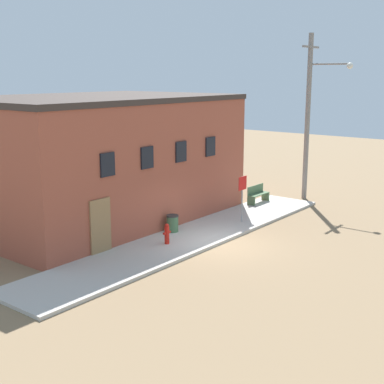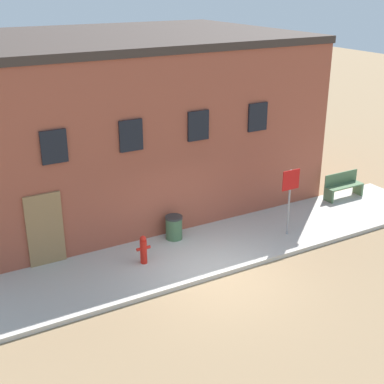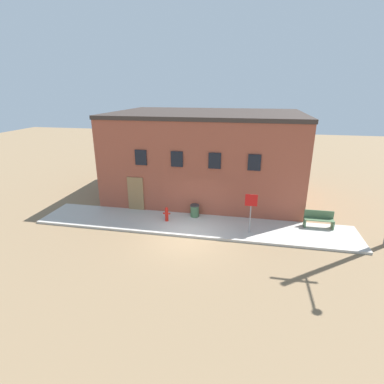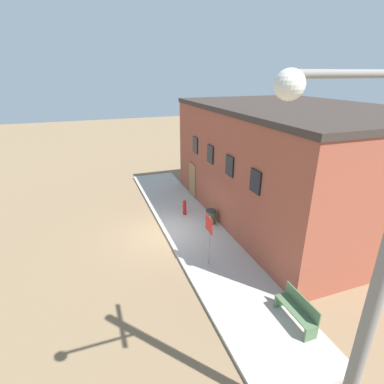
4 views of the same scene
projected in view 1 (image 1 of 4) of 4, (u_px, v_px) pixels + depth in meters
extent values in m
plane|color=#846B4C|center=(220.00, 245.00, 21.61)|extent=(80.00, 80.00, 0.00)
cube|color=#BCB7AD|center=(192.00, 237.00, 22.47)|extent=(17.50, 2.88, 0.13)
cube|color=#9E4C38|center=(97.00, 160.00, 25.22)|extent=(12.44, 8.44, 5.55)
cube|color=#382D28|center=(94.00, 98.00, 24.59)|extent=(12.54, 8.54, 0.24)
cube|color=black|center=(107.00, 165.00, 20.00)|extent=(0.70, 0.08, 0.90)
cube|color=black|center=(147.00, 158.00, 21.67)|extent=(0.70, 0.08, 0.90)
cube|color=black|center=(181.00, 152.00, 23.35)|extent=(0.70, 0.08, 0.90)
cube|color=black|center=(210.00, 147.00, 25.02)|extent=(0.70, 0.08, 0.90)
cube|color=#937047|center=(100.00, 227.00, 20.15)|extent=(1.00, 0.08, 2.20)
cylinder|color=red|center=(167.00, 235.00, 21.28)|extent=(0.19, 0.19, 0.70)
sphere|color=red|center=(167.00, 226.00, 21.19)|extent=(0.17, 0.17, 0.17)
cylinder|color=red|center=(164.00, 234.00, 21.14)|extent=(0.11, 0.09, 0.09)
cylinder|color=red|center=(169.00, 232.00, 21.37)|extent=(0.11, 0.09, 0.09)
cylinder|color=gray|center=(242.00, 199.00, 24.36)|extent=(0.06, 0.06, 2.11)
cube|color=red|center=(243.00, 183.00, 24.19)|extent=(0.62, 0.02, 0.62)
cube|color=#4C6B47|center=(251.00, 201.00, 27.59)|extent=(0.08, 0.44, 0.44)
cube|color=#4C6B47|center=(265.00, 196.00, 28.70)|extent=(0.08, 0.44, 0.44)
cube|color=#4C6B47|center=(259.00, 194.00, 28.09)|extent=(1.52, 0.44, 0.04)
cube|color=#4C6B47|center=(255.00, 189.00, 28.16)|extent=(1.52, 0.04, 0.43)
cylinder|color=#426642|center=(172.00, 224.00, 22.95)|extent=(0.50, 0.50, 0.67)
cylinder|color=#2D2D2D|center=(172.00, 216.00, 22.87)|extent=(0.53, 0.53, 0.06)
cylinder|color=gray|center=(308.00, 118.00, 28.81)|extent=(0.26, 0.26, 8.87)
cylinder|color=gray|center=(330.00, 64.00, 27.54)|extent=(0.09, 2.19, 0.09)
sphere|color=silver|center=(350.00, 66.00, 26.90)|extent=(0.32, 0.32, 0.32)
cube|color=gray|center=(311.00, 47.00, 28.01)|extent=(1.80, 0.10, 0.10)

